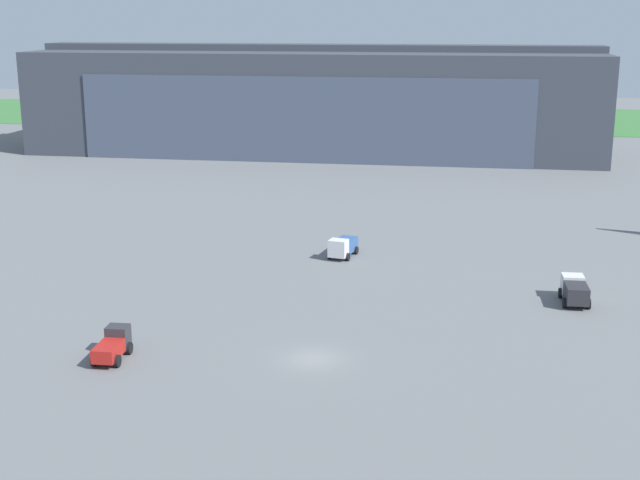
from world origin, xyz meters
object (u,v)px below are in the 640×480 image
at_px(ops_van, 575,290).
at_px(stair_truck, 343,247).
at_px(pushback_tractor, 113,345).
at_px(maintenance_hangar, 316,100).

height_order(ops_van, stair_truck, stair_truck).
relative_size(stair_truck, pushback_tractor, 1.15).
bearing_deg(stair_truck, pushback_tractor, -113.19).
bearing_deg(pushback_tractor, maintenance_hangar, 91.10).
bearing_deg(stair_truck, ops_van, -27.55).
bearing_deg(pushback_tractor, stair_truck, 66.81).
xyz_separation_m(maintenance_hangar, pushback_tractor, (1.99, -103.83, -8.29)).
height_order(maintenance_hangar, ops_van, maintenance_hangar).
distance_m(maintenance_hangar, ops_van, 93.21).
bearing_deg(ops_van, stair_truck, 152.45).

